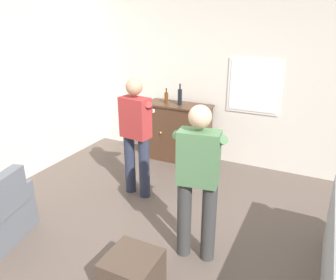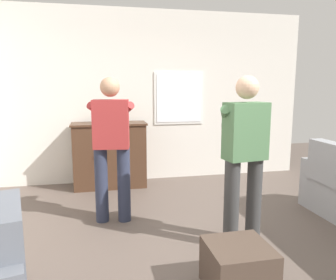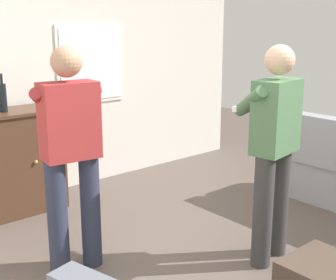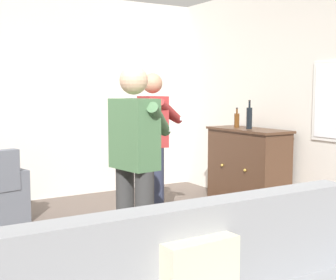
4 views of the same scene
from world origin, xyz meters
name	(u,v)px [view 2 (image 2 of 4)]	position (x,y,z in m)	size (l,w,h in m)	color
ground	(199,252)	(0.00, 0.00, 0.00)	(10.40, 10.40, 0.00)	brown
wall_back_with_window	(153,97)	(0.01, 2.66, 1.40)	(5.20, 0.15, 2.80)	silver
sideboard_cabinet	(110,155)	(-0.75, 2.30, 0.51)	(1.14, 0.49, 1.02)	#472D1E
bottle_wine_green	(111,114)	(-0.71, 2.28, 1.16)	(0.07, 0.07, 0.36)	black
bottle_liquor_amber	(94,117)	(-0.98, 2.30, 1.11)	(0.07, 0.07, 0.26)	#593314
ottoman	(238,268)	(0.11, -0.63, 0.19)	(0.48, 0.48, 0.38)	#47382D
person_standing_left	(112,143)	(-0.77, 0.95, 0.94)	(0.55, 0.50, 1.68)	#282D42
person_standing_right	(244,153)	(0.46, 0.09, 0.94)	(0.55, 0.50, 1.68)	#383838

